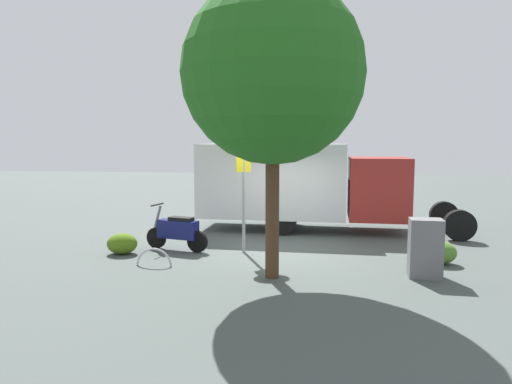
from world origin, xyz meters
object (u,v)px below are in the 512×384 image
utility_cabinet (425,248)px  bike_rack_hoop (154,266)px  box_truck_near (303,182)px  motorcycle (177,231)px  stop_sign (244,167)px  street_tree (273,73)px

utility_cabinet → bike_rack_hoop: utility_cabinet is taller
box_truck_near → motorcycle: bearing=-132.1°
motorcycle → stop_sign: bearing=-165.1°
street_tree → utility_cabinet: street_tree is taller
utility_cabinet → motorcycle: bearing=-15.5°
motorcycle → street_tree: size_ratio=0.29×
box_truck_near → bike_rack_hoop: bearing=-122.0°
stop_sign → utility_cabinet: size_ratio=2.68×
utility_cabinet → bike_rack_hoop: (5.95, -0.07, -0.62)m
stop_sign → street_tree: street_tree is taller
box_truck_near → motorcycle: size_ratio=4.70×
box_truck_near → utility_cabinet: box_truck_near is taller
box_truck_near → motorcycle: box_truck_near is taller
stop_sign → bike_rack_hoop: 3.27m
box_truck_near → stop_sign: bearing=-111.5°
utility_cabinet → bike_rack_hoop: size_ratio=1.46×
stop_sign → bike_rack_hoop: size_ratio=3.90×
box_truck_near → utility_cabinet: 5.71m
motorcycle → stop_sign: 2.44m
motorcycle → stop_sign: size_ratio=0.54×
motorcycle → utility_cabinet: (-5.87, 1.63, 0.10)m
bike_rack_hoop → street_tree: bearing=169.2°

